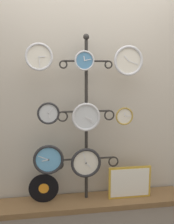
{
  "coord_description": "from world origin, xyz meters",
  "views": [
    {
      "loc": [
        -0.43,
        -2.31,
        1.47
      ],
      "look_at": [
        0.0,
        0.36,
        1.04
      ],
      "focal_mm": 42.0,
      "sensor_mm": 36.0,
      "label": 1
    }
  ],
  "objects": [
    {
      "name": "clock_top_center",
      "position": [
        -0.03,
        0.32,
        1.57
      ],
      "size": [
        0.2,
        0.04,
        0.2
      ],
      "color": "#4C84B2"
    },
    {
      "name": "clock_middle_right",
      "position": [
        0.39,
        0.32,
        0.99
      ],
      "size": [
        0.19,
        0.04,
        0.19
      ],
      "color": "silver"
    },
    {
      "name": "display_stand",
      "position": [
        0.0,
        0.41,
        0.6
      ],
      "size": [
        0.73,
        0.36,
        1.84
      ],
      "color": "#282623",
      "rests_on": "ground_plane"
    },
    {
      "name": "shop_wall",
      "position": [
        0.0,
        0.57,
        1.4
      ],
      "size": [
        4.4,
        0.04,
        2.8
      ],
      "color": "#BCB2A3",
      "rests_on": "ground_plane"
    },
    {
      "name": "clock_bottom_left",
      "position": [
        -0.41,
        0.3,
        0.56
      ],
      "size": [
        0.32,
        0.04,
        0.32
      ],
      "color": "#60A8DB"
    },
    {
      "name": "clock_top_left",
      "position": [
        -0.48,
        0.31,
        1.6
      ],
      "size": [
        0.27,
        0.04,
        0.27
      ],
      "color": "silver"
    },
    {
      "name": "vinyl_record",
      "position": [
        -0.47,
        0.37,
        0.22
      ],
      "size": [
        0.32,
        0.01,
        0.32
      ],
      "color": "black",
      "rests_on": "low_shelf"
    },
    {
      "name": "clock_top_right",
      "position": [
        0.43,
        0.32,
        1.57
      ],
      "size": [
        0.31,
        0.04,
        0.31
      ],
      "color": "silver"
    },
    {
      "name": "clock_bottom_center",
      "position": [
        -0.02,
        0.31,
        0.5
      ],
      "size": [
        0.32,
        0.04,
        0.32
      ],
      "color": "silver"
    },
    {
      "name": "picture_frame",
      "position": [
        0.48,
        0.33,
        0.24
      ],
      "size": [
        0.48,
        0.02,
        0.36
      ],
      "color": "gold",
      "rests_on": "low_shelf"
    },
    {
      "name": "low_shelf",
      "position": [
        0.0,
        0.35,
        0.03
      ],
      "size": [
        2.2,
        0.36,
        0.06
      ],
      "color": "brown",
      "rests_on": "ground_plane"
    },
    {
      "name": "clock_middle_center",
      "position": [
        -0.02,
        0.32,
        0.99
      ],
      "size": [
        0.3,
        0.04,
        0.3
      ],
      "color": "silver"
    },
    {
      "name": "clock_middle_left",
      "position": [
        -0.4,
        0.32,
        1.04
      ],
      "size": [
        0.23,
        0.04,
        0.23
      ],
      "color": "silver"
    },
    {
      "name": "ground_plane",
      "position": [
        0.0,
        0.0,
        0.0
      ],
      "size": [
        12.0,
        12.0,
        0.0
      ],
      "primitive_type": "plane",
      "color": "brown"
    }
  ]
}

